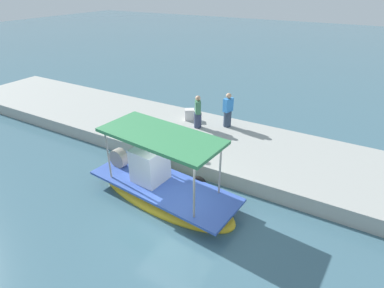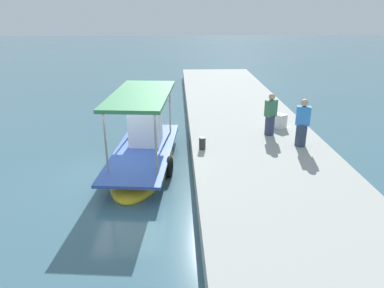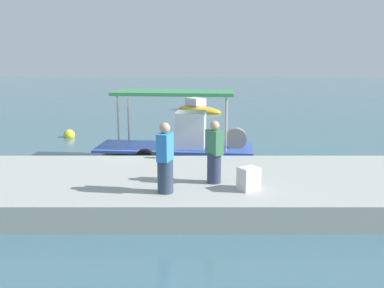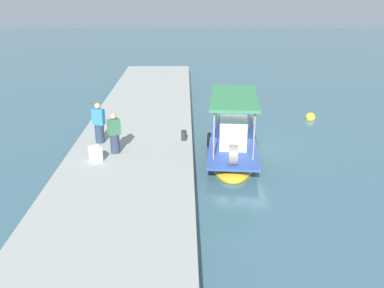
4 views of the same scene
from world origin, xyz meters
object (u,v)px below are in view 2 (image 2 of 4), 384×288
Objects in this scene: fisherman_by_crate at (302,125)px; cargo_crate at (279,121)px; main_fishing_boat at (144,152)px; fisherman_near_bollard at (270,116)px; mooring_bollard at (202,143)px.

cargo_crate is at bearing 5.97° from fisherman_by_crate.
main_fishing_boat is 5.20m from fisherman_near_bollard.
main_fishing_boat is 10.61× the size of cargo_crate.
mooring_bollard is (-0.21, 3.69, -0.58)m from fisherman_by_crate.
fisherman_near_bollard is (1.16, -4.98, 0.98)m from main_fishing_boat.
mooring_bollard is 4.18m from cargo_crate.
fisherman_by_crate is 3.01× the size of cargo_crate.
cargo_crate is (2.13, 0.22, -0.51)m from fisherman_by_crate.
mooring_bollard is 0.77× the size of cargo_crate.
fisherman_near_bollard is 1.53m from fisherman_by_crate.
fisherman_by_crate is 3.93× the size of mooring_bollard.
fisherman_by_crate is (-0.10, -5.84, 1.02)m from main_fishing_boat.
cargo_crate is at bearing -36.79° from fisherman_near_bollard.
main_fishing_boat is 13.86× the size of mooring_bollard.
cargo_crate is (2.03, -5.62, 0.51)m from main_fishing_boat.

